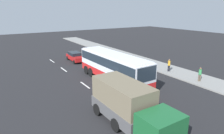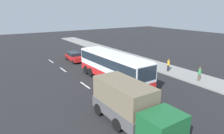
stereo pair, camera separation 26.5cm
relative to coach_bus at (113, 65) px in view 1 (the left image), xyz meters
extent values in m
plane|color=black|center=(1.60, -0.08, -2.08)|extent=(120.00, 120.00, 0.00)
cube|color=gray|center=(1.60, 9.12, -2.00)|extent=(80.00, 4.00, 0.15)
cube|color=white|center=(-13.59, -3.29, -2.07)|extent=(2.40, 0.16, 0.01)
cube|color=white|center=(-7.84, -3.29, -2.07)|extent=(2.40, 0.16, 0.01)
cube|color=white|center=(-0.72, -3.29, -2.07)|extent=(2.40, 0.16, 0.01)
cube|color=white|center=(3.93, -3.29, -2.07)|extent=(2.40, 0.16, 0.01)
cube|color=white|center=(6.74, -3.29, -2.07)|extent=(2.40, 0.16, 0.01)
cube|color=red|center=(0.00, 0.00, -1.10)|extent=(11.17, 2.89, 0.86)
cube|color=silver|center=(0.00, 0.00, 0.24)|extent=(11.17, 2.89, 1.81)
cube|color=#1E2833|center=(0.00, 0.00, 0.50)|extent=(10.95, 2.92, 1.00)
cube|color=#1E2833|center=(5.50, 0.15, 0.33)|extent=(0.18, 2.39, 1.45)
cube|color=silver|center=(0.00, 0.00, 1.20)|extent=(10.72, 2.73, 0.12)
cylinder|color=black|center=(3.92, 1.35, -1.53)|extent=(1.11, 0.33, 1.10)
cylinder|color=black|center=(3.99, -1.14, -1.53)|extent=(1.11, 0.33, 1.10)
cylinder|color=black|center=(-3.18, 1.16, -1.53)|extent=(1.11, 0.33, 1.10)
cylinder|color=black|center=(-3.11, -1.33, -1.53)|extent=(1.11, 0.33, 1.10)
cylinder|color=black|center=(-4.38, 1.13, -1.53)|extent=(1.11, 0.33, 1.10)
cylinder|color=black|center=(-4.31, -1.36, -1.53)|extent=(1.11, 0.33, 1.10)
cube|color=#19592D|center=(11.39, -4.00, -0.67)|extent=(2.05, 2.47, 1.85)
cube|color=#4C4C4F|center=(7.54, -4.03, -1.15)|extent=(5.29, 2.49, 0.90)
cube|color=#6B604C|center=(7.54, -4.03, 0.17)|extent=(5.08, 2.39, 1.73)
cylinder|color=black|center=(8.44, -2.85, -1.60)|extent=(0.96, 0.29, 0.96)
cylinder|color=black|center=(8.46, -5.20, -1.60)|extent=(0.96, 0.29, 0.96)
cylinder|color=black|center=(5.79, -2.87, -1.60)|extent=(0.96, 0.29, 0.96)
cylinder|color=black|center=(5.81, -5.22, -1.60)|extent=(0.96, 0.29, 0.96)
cube|color=#B21919|center=(-11.41, 0.01, -1.44)|extent=(4.45, 1.83, 0.64)
cube|color=black|center=(-11.79, 0.01, -0.87)|extent=(2.46, 1.65, 0.48)
cylinder|color=black|center=(-9.84, 0.81, -1.76)|extent=(0.64, 0.21, 0.64)
cylinder|color=black|center=(-9.87, -0.86, -1.76)|extent=(0.64, 0.21, 0.64)
cylinder|color=black|center=(-12.95, 0.87, -1.76)|extent=(0.64, 0.21, 0.64)
cylinder|color=black|center=(-12.99, -0.79, -1.76)|extent=(0.64, 0.21, 0.64)
cylinder|color=brown|center=(5.54, 8.26, -1.52)|extent=(0.14, 0.14, 0.82)
cylinder|color=brown|center=(5.67, 8.35, -1.52)|extent=(0.14, 0.14, 0.82)
cylinder|color=#338C4C|center=(5.61, 8.31, -0.80)|extent=(0.32, 0.32, 0.61)
sphere|color=brown|center=(5.61, 8.31, -0.39)|extent=(0.22, 0.22, 0.22)
cylinder|color=black|center=(1.04, 8.33, -1.51)|extent=(0.14, 0.14, 0.83)
cylinder|color=black|center=(0.96, 8.19, -1.51)|extent=(0.14, 0.14, 0.83)
cylinder|color=gold|center=(1.00, 8.26, -0.78)|extent=(0.32, 0.32, 0.62)
sphere|color=brown|center=(1.00, 8.26, -0.36)|extent=(0.23, 0.23, 0.23)
camera|label=1|loc=(18.51, -11.89, 6.08)|focal=31.81mm
camera|label=2|loc=(18.37, -12.11, 6.08)|focal=31.81mm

